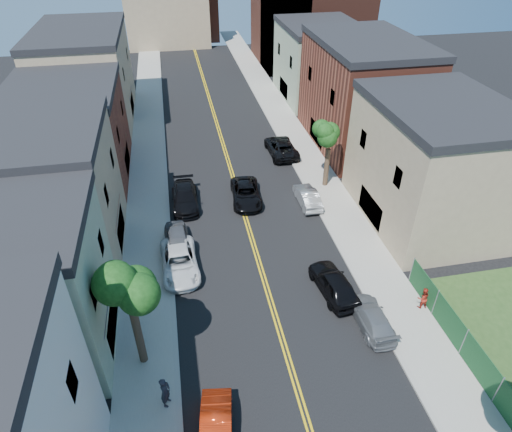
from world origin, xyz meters
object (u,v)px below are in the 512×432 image
grey_car_left (178,241)px  black_car_right (334,283)px  black_car_left (185,197)px  silver_car_right (307,197)px  dark_car_right_far (281,147)px  black_suv_lane (246,193)px  pedestrian_right (423,298)px  pedestrian_left (165,392)px  white_pickup (180,262)px  red_sedan (216,432)px  grey_car_right (372,318)px

grey_car_left → black_car_right: bearing=-37.4°
grey_car_left → black_car_left: 5.90m
silver_car_right → dark_car_right_far: size_ratio=0.75×
black_suv_lane → pedestrian_right: 16.68m
grey_car_left → black_suv_lane: size_ratio=0.87×
black_car_right → pedestrian_left: size_ratio=2.49×
white_pickup → black_car_left: (0.87, 8.11, 0.01)m
red_sedan → grey_car_left: grey_car_left is taller
black_car_left → pedestrian_right: bearing=-45.9°
black_car_left → pedestrian_left: (-2.07, -18.20, 0.35)m
red_sedan → pedestrian_right: bearing=31.3°
red_sedan → black_suv_lane: (4.97, 20.16, 0.02)m
red_sedan → black_car_left: bearing=98.4°
grey_car_left → pedestrian_right: (14.60, -8.76, 0.15)m
red_sedan → grey_car_left: (-1.03, 14.63, 0.06)m
dark_car_right_far → red_sedan: bearing=68.8°
grey_car_left → red_sedan: bearing=-89.9°
pedestrian_right → pedestrian_left: bearing=16.4°
white_pickup → black_suv_lane: size_ratio=1.04×
pedestrian_left → pedestrian_right: (15.80, 3.60, -0.19)m
black_car_left → black_car_right: black_car_right is taller
black_car_left → silver_car_right: black_car_left is taller
grey_car_left → black_car_right: black_car_right is taller
black_car_right → white_pickup: bearing=-29.9°
red_sedan → black_car_right: (8.65, 8.24, 0.11)m
grey_car_right → dark_car_right_far: size_ratio=0.78×
black_car_left → grey_car_right: 18.33m
white_pickup → grey_car_right: (11.00, -7.17, -0.11)m
silver_car_right → dark_car_right_far: bearing=-90.5°
black_car_right → dark_car_right_far: (1.31, 19.77, -0.03)m
silver_car_right → dark_car_right_far: 9.33m
black_car_left → pedestrian_right: size_ratio=3.39×
pedestrian_right → red_sedan: bearing=26.9°
black_car_left → grey_car_right: black_car_left is taller
black_car_left → grey_car_left: bearing=-97.7°
red_sedan → black_car_left: black_car_left is taller
black_suv_lane → grey_car_left: bearing=-133.3°
red_sedan → black_car_left: (-0.16, 20.46, 0.05)m
red_sedan → pedestrian_right: size_ratio=2.77×
red_sedan → white_pickup: 12.40m
white_pickup → pedestrian_right: pedestrian_right is taller
black_car_right → black_suv_lane: 12.47m
black_suv_lane → pedestrian_left: bearing=-107.9°
dark_car_right_far → white_pickup: bearing=53.3°
white_pickup → black_car_right: bearing=-25.3°
silver_car_right → pedestrian_left: bearing=52.9°
red_sedan → white_pickup: bearing=102.7°
grey_car_left → pedestrian_right: size_ratio=2.92×
red_sedan → grey_car_left: size_ratio=0.95×
dark_car_right_far → black_car_right: bearing=84.6°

